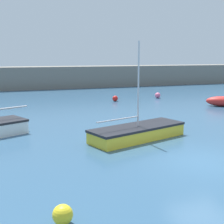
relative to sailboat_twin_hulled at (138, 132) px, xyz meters
name	(u,v)px	position (x,y,z in m)	size (l,w,h in m)	color
ground_plane	(203,164)	(1.06, -4.11, -0.46)	(120.00, 120.00, 0.20)	#2D5170
harbor_breakwater	(59,77)	(1.06, 27.64, 1.06)	(58.20, 3.92, 2.85)	slate
sailboat_twin_hulled	(138,132)	(0.00, 0.00, 0.00)	(5.56, 3.23, 4.95)	yellow
rowboat_blue_near	(223,101)	(11.25, 7.26, 0.06)	(2.92, 2.49, 0.85)	red
mooring_buoy_yellow	(63,215)	(-5.23, -6.93, -0.10)	(0.53, 0.53, 0.53)	yellow
mooring_buoy_red	(115,98)	(3.66, 13.16, -0.10)	(0.53, 0.53, 0.53)	red
mooring_buoy_pink	(158,95)	(8.52, 13.79, -0.08)	(0.56, 0.56, 0.56)	#EA668C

